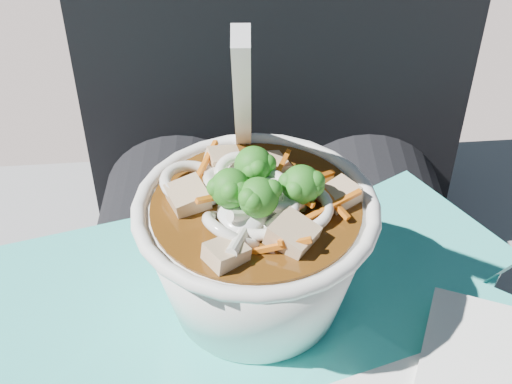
{
  "coord_description": "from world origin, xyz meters",
  "views": [
    {
      "loc": [
        -0.02,
        -0.3,
        0.93
      ],
      "look_at": [
        -0.02,
        0.02,
        0.67
      ],
      "focal_mm": 50.0,
      "sensor_mm": 36.0,
      "label": 1
    }
  ],
  "objects": [
    {
      "name": "plastic_bag",
      "position": [
        0.02,
        -0.01,
        0.57
      ],
      "size": [
        0.41,
        0.34,
        0.01
      ],
      "color": "#31CCBF",
      "rests_on": "lap"
    },
    {
      "name": "udon_bowl",
      "position": [
        -0.02,
        0.02,
        0.63
      ],
      "size": [
        0.18,
        0.18,
        0.19
      ],
      "color": "white",
      "rests_on": "plastic_bag"
    },
    {
      "name": "person_body",
      "position": [
        0.0,
        0.09,
        0.52
      ],
      "size": [
        0.34,
        0.94,
        0.97
      ],
      "color": "black",
      "rests_on": "ground"
    }
  ]
}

